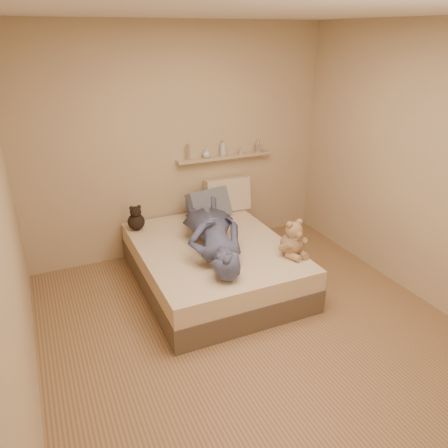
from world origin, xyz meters
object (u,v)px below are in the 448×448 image
teddy_bear (293,241)px  dark_plush (136,219)px  bed (213,264)px  pillow_grey (209,204)px  pillow_cream (227,194)px  game_console (227,255)px  wall_shelf (225,157)px  person (212,231)px

teddy_bear → dark_plush: bearing=135.4°
bed → pillow_grey: pillow_grey is taller
teddy_bear → pillow_cream: (-0.08, 1.36, 0.04)m
game_console → pillow_grey: 1.27m
dark_plush → wall_shelf: wall_shelf is taller
bed → wall_shelf: (0.55, 0.91, 0.88)m
pillow_cream → teddy_bear: bearing=-86.8°
bed → dark_plush: dark_plush is taller
game_console → bed: bearing=80.4°
teddy_bear → person: teddy_bear is taller
game_console → person: 0.49m
pillow_cream → person: size_ratio=0.36×
bed → game_console: bearing=-99.6°
person → pillow_grey: bearing=-97.8°
person → teddy_bear: bearing=156.8°
wall_shelf → game_console: bearing=-113.9°
person → wall_shelf: wall_shelf is taller
dark_plush → pillow_grey: 0.87m
pillow_cream → wall_shelf: size_ratio=0.46×
game_console → teddy_bear: (0.72, 0.01, -0.01)m
pillow_cream → pillow_grey: bearing=-155.3°
pillow_grey → person: 0.79m
dark_plush → pillow_grey: (0.87, -0.01, 0.04)m
teddy_bear → wall_shelf: bearing=93.1°
dark_plush → wall_shelf: size_ratio=0.24×
game_console → dark_plush: bearing=113.2°
bed → person: bearing=-120.2°
bed → dark_plush: bearing=131.5°
teddy_bear → pillow_cream: bearing=93.2°
teddy_bear → wall_shelf: (-0.08, 1.44, 0.49)m
person → wall_shelf: size_ratio=1.28×
teddy_bear → dark_plush: (-1.25, 1.23, -0.03)m
game_console → dark_plush: 1.35m
pillow_cream → person: 1.06m
dark_plush → wall_shelf: bearing=10.0°
bed → dark_plush: 1.00m
game_console → dark_plush: size_ratio=0.69×
wall_shelf → pillow_grey: bearing=-144.2°
bed → teddy_bear: teddy_bear is taller
game_console → pillow_cream: pillow_cream is taller
bed → teddy_bear: bearing=-40.1°
bed → wall_shelf: size_ratio=1.58×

